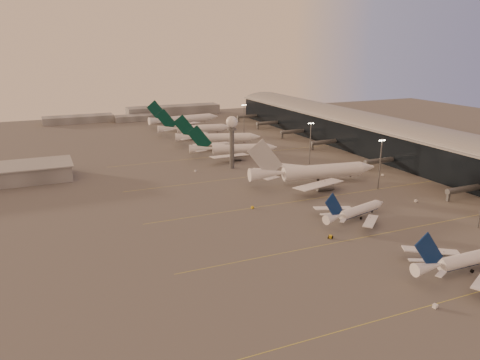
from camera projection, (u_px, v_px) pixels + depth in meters
name	position (u px, v px, depth m)	size (l,w,h in m)	color
ground	(354.00, 254.00, 158.06)	(700.00, 700.00, 0.00)	#504E4E
taxiway_markings	(334.00, 195.00, 218.79)	(180.00, 185.25, 0.02)	gold
terminal	(389.00, 139.00, 293.19)	(57.00, 362.00, 23.04)	black
radar_tower	(232.00, 132.00, 259.59)	(6.40, 6.40, 31.10)	#5A5D62
mast_b	(380.00, 162.00, 223.59)	(3.60, 0.56, 25.00)	#5A5D62
mast_c	(310.00, 141.00, 270.05)	(3.60, 0.56, 25.00)	#5A5D62
mast_d	(244.00, 119.00, 348.44)	(3.60, 0.56, 25.00)	#5A5D62
distant_horizon	(147.00, 113.00, 443.93)	(165.00, 37.50, 9.00)	slate
narrowbody_near	(464.00, 262.00, 144.61)	(41.20, 32.93, 16.11)	white
narrowbody_mid	(356.00, 213.00, 187.51)	(36.09, 28.43, 14.40)	white
widebody_white	(314.00, 175.00, 236.44)	(69.35, 55.24, 24.45)	white
greentail_a	(234.00, 151.00, 291.45)	(55.04, 43.87, 20.44)	white
greentail_b	(219.00, 140.00, 323.54)	(58.00, 46.13, 21.76)	white
greentail_c	(195.00, 130.00, 358.72)	(57.43, 46.03, 20.98)	white
greentail_d	(185.00, 121.00, 398.74)	(64.55, 51.83, 23.50)	white
gsv_truck_a	(437.00, 304.00, 125.43)	(6.36, 3.32, 2.44)	white
gsv_tug_mid	(330.00, 237.00, 170.20)	(4.39, 4.34, 1.10)	gold
gsv_truck_b	(417.00, 200.00, 208.55)	(5.75, 2.36, 2.28)	white
gsv_truck_c	(253.00, 206.00, 200.77)	(5.48, 3.81, 2.09)	gold
gsv_catering_b	(383.00, 172.00, 249.53)	(5.12, 3.46, 3.86)	white
gsv_tug_far	(258.00, 170.00, 259.92)	(2.56, 3.39, 0.86)	gold
gsv_truck_d	(195.00, 170.00, 257.51)	(3.68, 5.33, 2.03)	white
gsv_tug_hangar	(264.00, 151.00, 306.07)	(4.06, 2.82, 1.07)	gold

